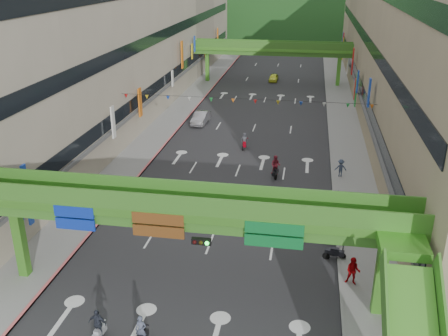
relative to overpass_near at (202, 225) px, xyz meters
The scene contains 22 objects.
road_slab 44.93m from the overpass_near, 91.20° to the left, with size 18.00×140.00×0.02m, color #28282B.
sidewalk_left 46.47m from the overpass_near, 104.97° to the left, with size 4.00×140.00×0.15m, color gray.
sidewalk_right 46.03m from the overpass_near, 77.29° to the left, with size 4.00×140.00×0.15m, color gray.
curb_left 46.02m from the overpass_near, 102.67° to the left, with size 0.20×140.00×0.18m, color #CC5959.
curb_right 45.65m from the overpass_near, 79.63° to the left, with size 0.20×140.00×0.18m, color gray.
building_row_left 49.02m from the overpass_near, 114.00° to the left, with size 12.80×95.00×19.00m.
building_row_right 48.30m from the overpass_near, 68.03° to the left, with size 12.80×95.00×19.00m.
overpass_near is the anchor object (origin of this frame).
overpass_far 59.63m from the overpass_near, 90.90° to the left, with size 28.00×2.20×7.10m.
hill_left 155.52m from the overpass_near, 95.88° to the left, with size 168.00×140.00×112.00m, color #1C4419.
hill_right 176.35m from the overpass_near, 82.15° to the left, with size 208.00×176.00×128.00m, color #1C4419.
bunting_string 24.65m from the overpass_near, 92.17° to the left, with size 26.00×0.36×0.47m.
scooter_rider_near 6.59m from the overpass_near, 118.62° to the right, with size 0.60×1.60×1.97m.
scooter_rider_mid 20.12m from the overpass_near, 81.81° to the left, with size 1.02×1.59×2.21m.
scooter_rider_left 7.70m from the overpass_near, 137.51° to the right, with size 1.05×1.60×2.09m.
scooter_rider_far 27.29m from the overpass_near, 92.44° to the left, with size 0.79×1.59×1.83m.
parked_scooter_row 13.86m from the overpass_near, 52.90° to the left, with size 1.60×9.41×1.08m.
car_silver 36.38m from the overpass_near, 102.49° to the left, with size 1.60×4.58×1.51m, color gray.
car_yellow 61.75m from the overpass_near, 90.63° to the left, with size 1.46×3.64×1.24m, color yellow.
pedestrian_red 10.33m from the overpass_near, 19.38° to the left, with size 0.89×0.70×1.84m, color #A10408.
pedestrian_dark 14.50m from the overpass_near, 40.04° to the left, with size 1.07×0.45×1.83m, color black.
pedestrian_blue 22.80m from the overpass_near, 66.66° to the left, with size 0.79×0.51×1.69m, color #2F3A4F.
Camera 1 is at (6.34, -18.76, 18.77)m, focal length 40.00 mm.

